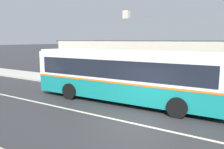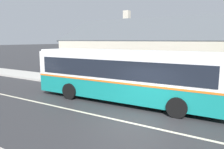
{
  "view_description": "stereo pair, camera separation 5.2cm",
  "coord_description": "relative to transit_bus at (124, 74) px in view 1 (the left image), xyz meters",
  "views": [
    {
      "loc": [
        3.95,
        -8.35,
        3.67
      ],
      "look_at": [
        -3.43,
        3.63,
        1.43
      ],
      "focal_mm": 35.0,
      "sensor_mm": 36.0,
      "label": 1
    },
    {
      "loc": [
        4.0,
        -8.32,
        3.67
      ],
      "look_at": [
        -3.43,
        3.63,
        1.43
      ],
      "focal_mm": 35.0,
      "sensor_mm": 36.0,
      "label": 2
    }
  ],
  "objects": [
    {
      "name": "ground_plane",
      "position": [
        2.17,
        -2.9,
        -1.64
      ],
      "size": [
        300.0,
        300.0,
        0.0
      ],
      "primitive_type": "plane",
      "color": "#2D2D30"
    },
    {
      "name": "sidewalk_far",
      "position": [
        2.17,
        3.1,
        -1.57
      ],
      "size": [
        60.0,
        3.0,
        0.15
      ],
      "primitive_type": "cube",
      "color": "#ADAAA3",
      "rests_on": "ground"
    },
    {
      "name": "lane_divider_stripe",
      "position": [
        2.17,
        -2.9,
        -1.64
      ],
      "size": [
        60.0,
        0.16,
        0.01
      ],
      "primitive_type": "cube",
      "color": "beige",
      "rests_on": "ground"
    },
    {
      "name": "community_building",
      "position": [
        -0.34,
        11.81,
        0.28
      ],
      "size": [
        23.74,
        10.64,
        7.18
      ],
      "color": "beige",
      "rests_on": "ground"
    },
    {
      "name": "transit_bus",
      "position": [
        0.0,
        0.0,
        0.0
      ],
      "size": [
        11.48,
        2.99,
        3.05
      ],
      "color": "#147F7A",
      "rests_on": "ground"
    },
    {
      "name": "bench_by_building",
      "position": [
        -6.26,
        2.66,
        -1.08
      ],
      "size": [
        1.68,
        0.51,
        0.94
      ],
      "color": "#4C4C4C",
      "rests_on": "sidewalk_far"
    },
    {
      "name": "bench_down_street",
      "position": [
        -2.64,
        2.54,
        -1.08
      ],
      "size": [
        1.56,
        0.51,
        0.94
      ],
      "color": "#4C4C4C",
      "rests_on": "sidewalk_far"
    }
  ]
}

